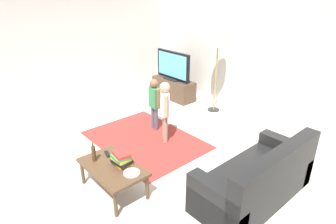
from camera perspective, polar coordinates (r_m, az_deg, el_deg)
The scene contains 15 objects.
ground at distance 5.06m, azimuth -5.15°, elevation -8.58°, with size 7.80×7.80×0.00m, color beige.
wall_back at distance 6.63m, azimuth 16.04°, elevation 11.15°, with size 6.00×0.12×2.70m, color silver.
wall_left at distance 7.07m, azimuth -20.56°, elevation 11.32°, with size 0.12×6.00×2.70m, color silver.
area_rug at distance 5.53m, azimuth -4.52°, elevation -5.46°, with size 2.20×1.60×0.01m, color #9E2D28.
tv_stand at distance 7.48m, azimuth 1.07°, elevation 4.62°, with size 1.20×0.44×0.50m.
tv at distance 7.29m, azimuth 0.99°, elevation 9.08°, with size 1.10×0.28×0.71m.
couch at distance 4.16m, azimuth 17.56°, elevation -13.00°, with size 0.80×1.80×0.86m.
floor_lamp at distance 6.43m, azimuth 9.83°, elevation 13.11°, with size 0.36×0.36×1.78m.
child_near_tv at distance 5.67m, azimuth -2.72°, elevation 2.41°, with size 0.35×0.17×1.06m.
child_center at distance 5.20m, azimuth -0.61°, elevation 1.07°, with size 0.33×0.25×1.15m.
coffee_table at distance 4.14m, azimuth -10.87°, elevation -10.94°, with size 1.00×0.60×0.42m.
book_stack at distance 4.08m, azimuth -9.15°, elevation -9.08°, with size 0.28×0.23×0.18m.
bottle at distance 4.22m, azimuth -14.45°, elevation -7.91°, with size 0.06×0.06×0.29m.
tv_remote at distance 4.37m, azimuth -11.87°, elevation -8.09°, with size 0.17×0.05×0.02m, color black.
plate at distance 3.93m, azimuth -7.18°, elevation -11.83°, with size 0.22×0.22×0.02m.
Camera 1 is at (3.48, -2.48, 2.71)m, focal length 30.91 mm.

